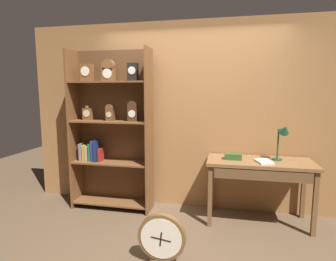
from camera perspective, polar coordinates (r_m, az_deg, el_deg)
ground_plane at (r=2.98m, az=1.43°, el=-25.22°), size 10.00×10.00×0.00m
back_wood_panel at (r=3.84m, az=5.12°, el=2.95°), size 4.80×0.05×2.60m
bookshelf at (r=3.87m, az=-11.99°, el=0.41°), size 1.12×0.34×2.21m
workbench at (r=3.57m, az=18.61°, el=-7.64°), size 1.28×0.58×0.80m
desk_lamp at (r=3.58m, az=22.96°, el=-0.80°), size 0.19×0.20×0.47m
toolbox_small at (r=3.53m, az=13.43°, el=-5.30°), size 0.21×0.12×0.07m
open_repair_manual at (r=3.47m, az=19.42°, el=-6.16°), size 0.22×0.26×0.02m
round_clock_large at (r=2.79m, az=-1.33°, el=-21.68°), size 0.46×0.11×0.50m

